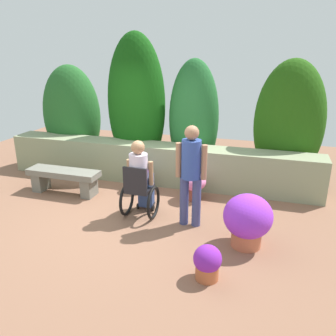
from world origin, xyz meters
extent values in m
plane|color=#865C46|center=(0.00, 0.00, 0.00)|extent=(11.28, 11.28, 0.00)
cube|color=gray|center=(0.00, 1.55, 0.41)|extent=(6.65, 0.59, 0.82)
ellipsoid|color=#246026|center=(-2.37, 2.22, 1.18)|extent=(1.44, 1.01, 2.36)
ellipsoid|color=#144F11|center=(-0.65, 2.11, 1.53)|extent=(1.31, 0.92, 3.06)
ellipsoid|color=#24672E|center=(0.64, 2.18, 1.26)|extent=(1.08, 0.75, 2.52)
ellipsoid|color=#245511|center=(2.58, 2.33, 1.27)|extent=(1.39, 0.97, 2.53)
cube|color=slate|center=(-2.07, 0.43, 0.18)|extent=(0.20, 0.35, 0.36)
cube|color=slate|center=(-0.98, 0.43, 0.18)|extent=(0.20, 0.35, 0.36)
cube|color=slate|center=(-1.52, 0.43, 0.42)|extent=(1.44, 0.41, 0.12)
cube|color=black|center=(0.26, -0.07, 0.50)|extent=(0.40, 0.40, 0.06)
cube|color=black|center=(0.26, -0.25, 0.73)|extent=(0.40, 0.04, 0.40)
cube|color=black|center=(0.26, 0.25, 0.10)|extent=(0.28, 0.12, 0.03)
torus|color=black|center=(0.02, -0.07, 0.28)|extent=(0.05, 0.56, 0.56)
torus|color=black|center=(0.50, -0.07, 0.28)|extent=(0.05, 0.56, 0.56)
cylinder|color=black|center=(0.12, 0.18, 0.05)|extent=(0.03, 0.10, 0.10)
cylinder|color=black|center=(0.40, 0.18, 0.05)|extent=(0.03, 0.10, 0.10)
cube|color=#34487B|center=(0.26, 0.03, 0.61)|extent=(0.30, 0.40, 0.16)
cube|color=#34487B|center=(0.26, 0.23, 0.27)|extent=(0.26, 0.14, 0.43)
cylinder|color=silver|center=(0.26, -0.09, 0.86)|extent=(0.30, 0.30, 0.50)
cylinder|color=tan|center=(0.07, -0.03, 0.78)|extent=(0.08, 0.08, 0.40)
cylinder|color=tan|center=(0.45, -0.03, 0.78)|extent=(0.08, 0.08, 0.40)
sphere|color=tan|center=(0.26, -0.09, 1.22)|extent=(0.22, 0.22, 0.22)
cylinder|color=#3F467A|center=(1.04, -0.10, 0.40)|extent=(0.14, 0.14, 0.81)
cylinder|color=#3F467A|center=(1.24, -0.10, 0.40)|extent=(0.14, 0.14, 0.81)
cylinder|color=#324C9D|center=(1.14, -0.10, 1.11)|extent=(0.30, 0.30, 0.60)
cylinder|color=#A97454|center=(0.94, -0.10, 1.08)|extent=(0.09, 0.09, 0.54)
cylinder|color=#A97454|center=(1.34, -0.10, 1.08)|extent=(0.09, 0.09, 0.54)
sphere|color=#A97454|center=(1.14, -0.10, 1.52)|extent=(0.22, 0.22, 0.22)
cylinder|color=brown|center=(-0.16, 0.99, 0.14)|extent=(0.25, 0.25, 0.28)
ellipsoid|color=#1B3C23|center=(-0.16, 0.99, 0.30)|extent=(0.27, 0.27, 0.08)
ellipsoid|color=purple|center=(-0.16, 0.99, 0.34)|extent=(0.46, 0.46, 0.23)
cylinder|color=#B55C37|center=(1.67, -1.40, 0.09)|extent=(0.29, 0.29, 0.19)
ellipsoid|color=#307E30|center=(1.67, -1.40, 0.23)|extent=(0.32, 0.32, 0.12)
ellipsoid|color=purple|center=(1.67, -1.40, 0.28)|extent=(0.35, 0.35, 0.35)
cylinder|color=#BD6445|center=(2.06, -0.49, 0.15)|extent=(0.43, 0.43, 0.30)
ellipsoid|color=#2E6822|center=(2.06, -0.49, 0.38)|extent=(0.47, 0.47, 0.22)
ellipsoid|color=purple|center=(2.06, -0.49, 0.47)|extent=(0.69, 0.69, 0.63)
cylinder|color=brown|center=(0.96, 0.86, 0.14)|extent=(0.26, 0.26, 0.27)
ellipsoid|color=#2C6B39|center=(0.96, 0.86, 0.31)|extent=(0.29, 0.29, 0.11)
ellipsoid|color=pink|center=(0.96, 0.86, 0.36)|extent=(0.48, 0.48, 0.32)
camera|label=1|loc=(2.27, -4.97, 2.70)|focal=36.83mm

